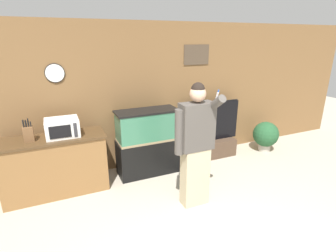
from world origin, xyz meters
name	(u,v)px	position (x,y,z in m)	size (l,w,h in m)	color
wall_back_paneled	(141,97)	(0.00, 3.09, 1.30)	(10.00, 0.08, 2.60)	brown
counter_island	(56,166)	(-1.55, 2.63, 0.46)	(1.53, 0.56, 0.92)	brown
microwave	(62,128)	(-1.38, 2.64, 1.05)	(0.47, 0.39, 0.26)	white
knife_block	(29,134)	(-1.83, 2.60, 1.04)	(0.13, 0.11, 0.32)	brown
aquarium_on_stand	(148,142)	(-0.03, 2.67, 0.58)	(1.07, 0.46, 1.16)	black
tv_on_stand	(212,141)	(1.38, 2.80, 0.33)	(1.17, 0.40, 1.14)	#4C3828
person_standing	(195,145)	(0.26, 1.51, 0.93)	(0.56, 0.42, 1.78)	#BCAD89
potted_plant	(266,135)	(2.58, 2.56, 0.36)	(0.53, 0.53, 0.64)	#B2A899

